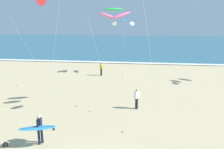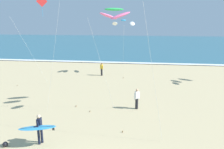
% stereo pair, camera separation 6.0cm
% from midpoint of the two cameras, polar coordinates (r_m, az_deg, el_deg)
% --- Properties ---
extents(ocean_water, '(160.00, 60.00, 0.08)m').
position_cam_midpoint_polar(ocean_water, '(64.10, 5.96, 7.98)').
color(ocean_water, '#2D6075').
rests_on(ocean_water, ground).
extents(shoreline_foam, '(160.00, 1.15, 0.01)m').
position_cam_midpoint_polar(shoreline_foam, '(34.71, 4.33, 3.05)').
color(shoreline_foam, white).
rests_on(shoreline_foam, ocean_water).
extents(surfer_lead, '(2.06, 1.03, 1.71)m').
position_cam_midpoint_polar(surfer_lead, '(12.73, -18.27, -12.80)').
color(surfer_lead, black).
rests_on(surfer_lead, ground).
extents(kite_diamond_scarlet_far, '(3.27, 1.52, 8.89)m').
position_cam_midpoint_polar(kite_diamond_scarlet_far, '(23.69, -17.78, 16.58)').
color(kite_diamond_scarlet_far, red).
rests_on(kite_diamond_scarlet_far, ground).
extents(kite_arc_cobalt_high, '(2.82, 3.16, 6.64)m').
position_cam_midpoint_polar(kite_arc_cobalt_high, '(27.28, 3.04, 13.20)').
color(kite_arc_cobalt_high, white).
rests_on(kite_arc_cobalt_high, ground).
extents(kite_arc_emerald_distant, '(2.98, 3.08, 7.41)m').
position_cam_midpoint_polar(kite_arc_emerald_distant, '(15.91, 0.63, 15.36)').
color(kite_arc_emerald_distant, pink).
rests_on(kite_arc_emerald_distant, ground).
extents(bystander_white_top, '(0.41, 0.34, 1.59)m').
position_cam_midpoint_polar(bystander_white_top, '(16.95, 6.50, -6.19)').
color(bystander_white_top, black).
rests_on(bystander_white_top, ground).
extents(bystander_yellow_top, '(0.41, 0.34, 1.59)m').
position_cam_midpoint_polar(bystander_yellow_top, '(26.84, -2.62, 1.43)').
color(bystander_yellow_top, black).
rests_on(bystander_yellow_top, ground).
extents(beach_ball, '(0.28, 0.28, 0.28)m').
position_cam_midpoint_polar(beach_ball, '(13.67, -25.67, -15.87)').
color(beach_ball, black).
rests_on(beach_ball, ground).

